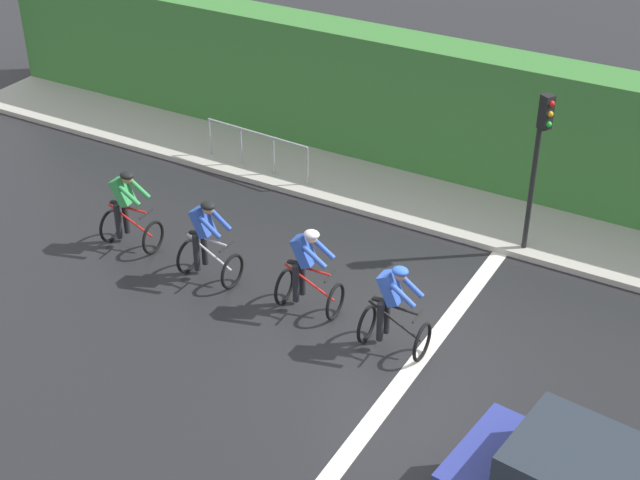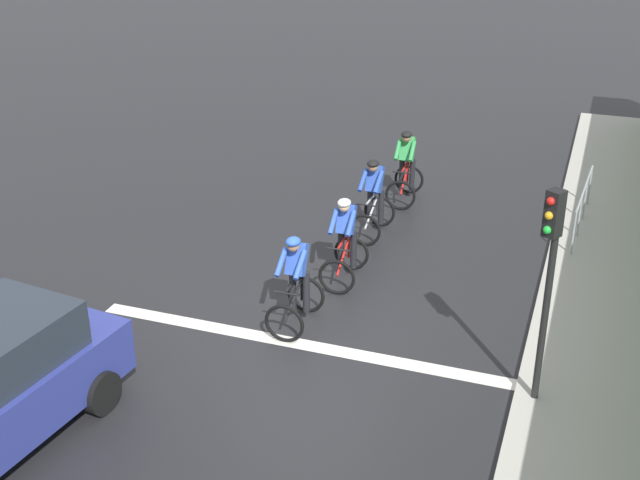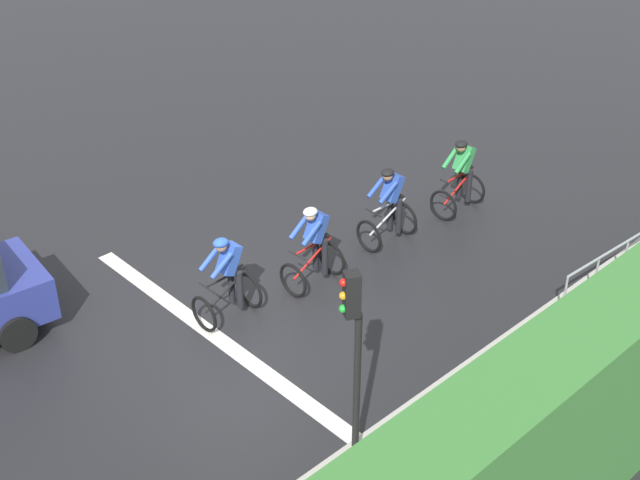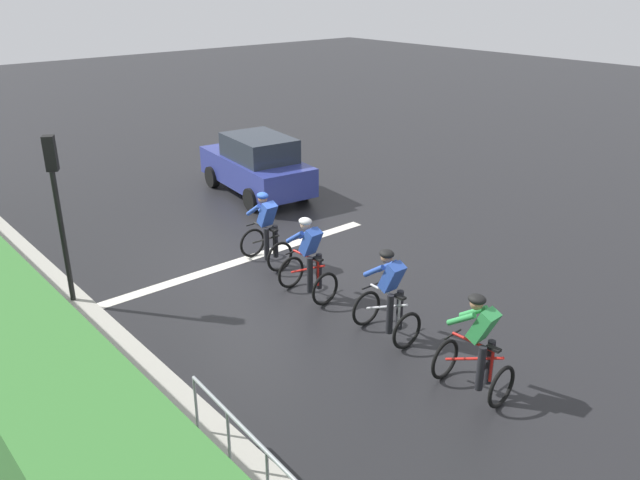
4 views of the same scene
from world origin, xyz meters
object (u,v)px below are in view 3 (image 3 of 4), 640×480
Objects in this scene: cyclist_lead at (461,177)px; cyclist_mid at (314,248)px; traffic_light_near_crossing at (354,344)px; cyclist_fourth at (228,280)px; pedestrian_railing_kerbside at (612,261)px; cyclist_second at (389,207)px.

cyclist_mid is at bearing -91.46° from cyclist_lead.
cyclist_mid is 0.50× the size of traffic_light_near_crossing.
cyclist_fourth is 0.61× the size of pedestrian_railing_kerbside.
cyclist_second is 0.50× the size of traffic_light_near_crossing.
traffic_light_near_crossing reaches higher than cyclist_second.
cyclist_lead is 5.91m from cyclist_fourth.
pedestrian_railing_kerbside is (0.25, 6.38, -1.47)m from traffic_light_near_crossing.
cyclist_mid and cyclist_fourth have the same top height.
traffic_light_near_crossing reaches higher than cyclist_mid.
cyclist_mid is at bearing -137.45° from pedestrian_railing_kerbside.
cyclist_second is at bearing 91.91° from cyclist_mid.
cyclist_fourth is at bearing -93.65° from cyclist_lead.
cyclist_fourth is at bearing 166.39° from traffic_light_near_crossing.
cyclist_lead and cyclist_fourth have the same top height.
pedestrian_railing_kerbside is at bearing -7.14° from cyclist_lead.
cyclist_mid is 0.61× the size of pedestrian_railing_kerbside.
cyclist_lead and cyclist_second have the same top height.
cyclist_lead and cyclist_mid have the same top height.
cyclist_lead is at bearing 88.54° from cyclist_mid.
traffic_light_near_crossing is (3.77, -4.86, 1.43)m from cyclist_second.
cyclist_fourth reaches higher than pedestrian_railing_kerbside.
cyclist_second is 6.31m from traffic_light_near_crossing.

